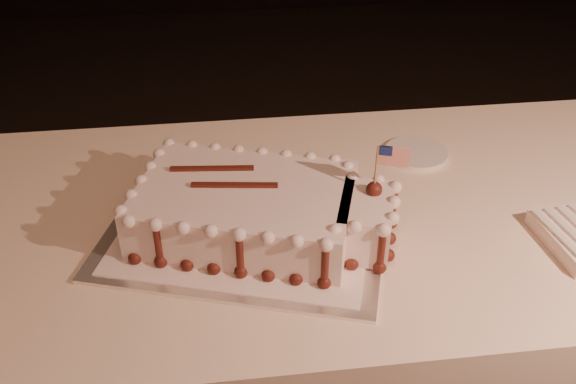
{
  "coord_description": "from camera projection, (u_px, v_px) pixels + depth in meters",
  "views": [
    {
      "loc": [
        -0.32,
        -0.42,
        1.51
      ],
      "look_at": [
        -0.2,
        0.55,
        0.84
      ],
      "focal_mm": 40.0,
      "sensor_mm": 36.0,
      "label": 1
    }
  ],
  "objects": [
    {
      "name": "doily",
      "position": [
        246.0,
        228.0,
        1.22
      ],
      "size": [
        0.55,
        0.48,
        0.0
      ],
      "primitive_type": "cube",
      "rotation": [
        0.0,
        0.0,
        -0.31
      ],
      "color": "white",
      "rests_on": "cake_board"
    },
    {
      "name": "cake_board",
      "position": [
        246.0,
        230.0,
        1.22
      ],
      "size": [
        0.62,
        0.53,
        0.01
      ],
      "primitive_type": "cube",
      "rotation": [
        0.0,
        0.0,
        -0.31
      ],
      "color": "white",
      "rests_on": "banquet_table"
    },
    {
      "name": "sheet_cake",
      "position": [
        260.0,
        210.0,
        1.19
      ],
      "size": [
        0.52,
        0.38,
        0.2
      ],
      "color": "white",
      "rests_on": "doily"
    },
    {
      "name": "banquet_table",
      "position": [
        371.0,
        334.0,
        1.51
      ],
      "size": [
        2.4,
        0.8,
        0.75
      ],
      "primitive_type": "cube",
      "color": "#FFE3C5",
      "rests_on": "ground"
    },
    {
      "name": "side_plate",
      "position": [
        416.0,
        153.0,
        1.45
      ],
      "size": [
        0.14,
        0.14,
        0.01
      ],
      "primitive_type": "cylinder",
      "color": "white",
      "rests_on": "banquet_table"
    }
  ]
}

